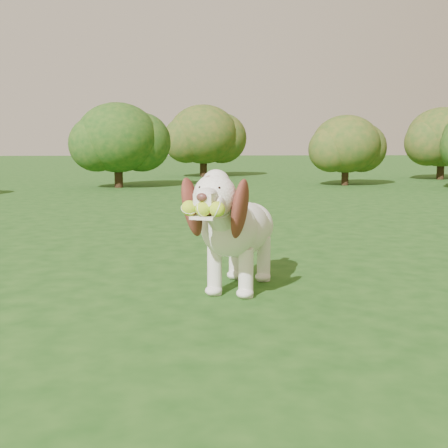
{
  "coord_description": "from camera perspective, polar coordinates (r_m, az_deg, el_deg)",
  "views": [
    {
      "loc": [
        -0.93,
        -3.49,
        0.95
      ],
      "look_at": [
        -0.68,
        -0.2,
        0.47
      ],
      "focal_mm": 45.0,
      "sensor_mm": 36.0,
      "label": 1
    }
  ],
  "objects": [
    {
      "name": "dog",
      "position": [
        3.58,
        1.24,
        -0.16
      ],
      "size": [
        0.73,
        1.19,
        0.8
      ],
      "rotation": [
        0.0,
        0.0,
        -0.39
      ],
      "color": "white",
      "rests_on": "ground"
    },
    {
      "name": "shrub_f",
      "position": [
        15.84,
        21.29,
        8.23
      ],
      "size": [
        1.81,
        1.81,
        1.87
      ],
      "color": "#382314",
      "rests_on": "ground"
    },
    {
      "name": "shrub_i",
      "position": [
        16.08,
        -2.12,
        9.08
      ],
      "size": [
        1.95,
        1.95,
        2.03
      ],
      "color": "#382314",
      "rests_on": "ground"
    },
    {
      "name": "shrub_b",
      "position": [
        12.27,
        -10.76,
        8.61
      ],
      "size": [
        1.74,
        1.74,
        1.8
      ],
      "color": "#382314",
      "rests_on": "ground"
    },
    {
      "name": "ground",
      "position": [
        3.73,
        10.26,
        -6.64
      ],
      "size": [
        80.0,
        80.0,
        0.0
      ],
      "primitive_type": "plane",
      "color": "#184313",
      "rests_on": "ground"
    },
    {
      "name": "shrub_c",
      "position": [
        13.0,
        12.29,
        7.94
      ],
      "size": [
        1.52,
        1.52,
        1.57
      ],
      "color": "#382314",
      "rests_on": "ground"
    }
  ]
}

